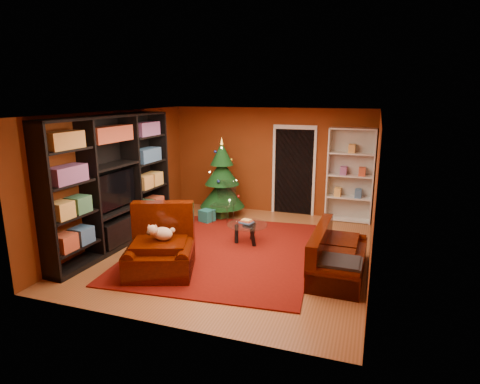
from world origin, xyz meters
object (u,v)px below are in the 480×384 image
(gift_box_green, at_px, (221,213))
(sofa, at_px, (339,252))
(christmas_tree, at_px, (222,178))
(gift_box_teal, at_px, (207,216))
(armchair, at_px, (160,247))
(media_unit, at_px, (111,183))
(dog, at_px, (163,234))
(coffee_table, at_px, (247,234))
(rug, at_px, (223,250))
(gift_box_red, at_px, (232,205))
(white_bookshelf, at_px, (350,176))
(acrylic_chair, at_px, (223,205))

(gift_box_green, height_order, sofa, sofa)
(christmas_tree, distance_m, gift_box_green, 0.84)
(christmas_tree, distance_m, sofa, 3.92)
(gift_box_teal, bearing_deg, armchair, -82.72)
(armchair, distance_m, sofa, 2.97)
(media_unit, distance_m, dog, 1.78)
(coffee_table, bearing_deg, rug, -122.42)
(media_unit, relative_size, gift_box_green, 12.25)
(gift_box_red, relative_size, sofa, 0.13)
(christmas_tree, xyz_separation_m, gift_box_teal, (-0.15, -0.60, -0.80))
(gift_box_red, height_order, sofa, sofa)
(coffee_table, bearing_deg, dog, -118.89)
(rug, relative_size, coffee_table, 4.83)
(rug, distance_m, sofa, 2.24)
(gift_box_green, relative_size, sofa, 0.15)
(armchair, bearing_deg, sofa, -1.33)
(white_bookshelf, bearing_deg, armchair, -124.29)
(acrylic_chair, bearing_deg, sofa, -30.13)
(acrylic_chair, bearing_deg, gift_box_red, 104.08)
(gift_box_green, xyz_separation_m, white_bookshelf, (2.91, 0.78, 0.95))
(gift_box_red, relative_size, white_bookshelf, 0.10)
(rug, bearing_deg, dog, -117.22)
(armchair, height_order, sofa, armchair)
(gift_box_red, xyz_separation_m, armchair, (0.17, -3.96, 0.34))
(rug, distance_m, media_unit, 2.49)
(gift_box_teal, relative_size, dog, 0.74)
(gift_box_teal, relative_size, coffee_table, 0.37)
(dog, xyz_separation_m, acrylic_chair, (0.00, 2.76, -0.23))
(christmas_tree, height_order, gift_box_teal, christmas_tree)
(gift_box_red, bearing_deg, rug, -73.57)
(rug, distance_m, coffee_table, 0.65)
(dog, distance_m, sofa, 2.94)
(armchair, distance_m, acrylic_chair, 2.82)
(media_unit, distance_m, white_bookshelf, 5.26)
(rug, height_order, media_unit, media_unit)
(christmas_tree, distance_m, coffee_table, 2.12)
(sofa, xyz_separation_m, coffee_table, (-1.86, 0.82, -0.18))
(armchair, xyz_separation_m, sofa, (2.82, 0.94, -0.07))
(white_bookshelf, xyz_separation_m, dog, (-2.72, -3.88, -0.41))
(media_unit, relative_size, gift_box_red, 14.42)
(acrylic_chair, bearing_deg, rug, -65.39)
(dog, xyz_separation_m, coffee_table, (0.93, 1.69, -0.47))
(christmas_tree, xyz_separation_m, acrylic_chair, (0.23, -0.55, -0.50))
(christmas_tree, height_order, sofa, christmas_tree)
(dog, bearing_deg, rug, 43.05)
(white_bookshelf, distance_m, armchair, 4.85)
(acrylic_chair, bearing_deg, armchair, -86.71)
(christmas_tree, bearing_deg, gift_box_red, 87.39)
(rug, height_order, gift_box_teal, gift_box_teal)
(gift_box_red, height_order, dog, dog)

